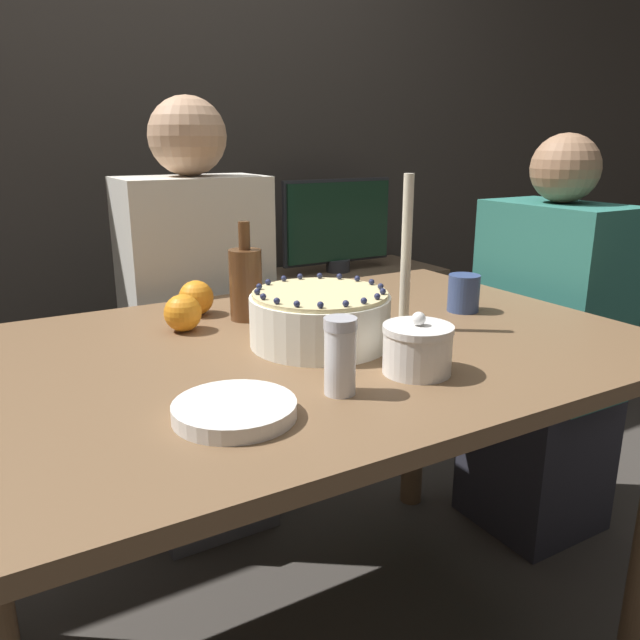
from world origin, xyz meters
name	(u,v)px	position (x,y,z in m)	size (l,w,h in m)	color
wall_behind	(118,99)	(0.00, 1.40, 1.30)	(8.00, 0.05, 2.60)	#38332D
dining_table	(308,399)	(0.00, 0.00, 0.65)	(1.35, 0.92, 0.77)	brown
cake	(320,318)	(0.02, -0.02, 0.82)	(0.28, 0.28, 0.12)	white
sugar_bowl	(417,349)	(0.08, -0.24, 0.81)	(0.12, 0.12, 0.11)	white
sugar_shaker	(340,356)	(-0.08, -0.25, 0.83)	(0.05, 0.05, 0.13)	white
plate_stack	(235,410)	(-0.26, -0.25, 0.78)	(0.18, 0.18, 0.02)	white
candle	(406,267)	(0.22, -0.02, 0.91)	(0.05, 0.05, 0.33)	tan
bottle	(246,283)	(-0.04, 0.22, 0.85)	(0.07, 0.07, 0.22)	brown
cup	(464,293)	(0.43, 0.02, 0.81)	(0.07, 0.07, 0.09)	#384C7F
orange_fruit_0	(196,298)	(-0.12, 0.31, 0.81)	(0.08, 0.08, 0.08)	orange
orange_fruit_1	(183,313)	(-0.19, 0.20, 0.81)	(0.08, 0.08, 0.08)	orange
person_man_blue_shirt	(200,350)	(0.00, 0.66, 0.56)	(0.40, 0.34, 1.27)	#595960
person_woman_floral	(544,368)	(0.87, 0.13, 0.51)	(0.34, 0.40, 1.18)	#2D2D38
side_cabinet	(337,342)	(0.79, 1.15, 0.31)	(0.87, 0.41, 0.63)	brown
tv_monitor	(338,224)	(0.79, 1.15, 0.82)	(0.50, 0.10, 0.38)	#2D2D33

